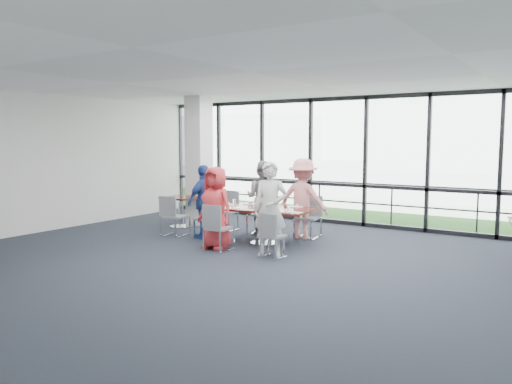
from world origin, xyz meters
The scene contains 38 objects.
floor centered at (0.00, 0.00, -0.01)m, with size 12.00×10.00×0.02m, color #232A33.
ceiling centered at (0.00, 0.00, 3.20)m, with size 12.00×10.00×0.04m, color white.
wall_left centered at (-6.00, 0.00, 1.60)m, with size 0.10×10.00×3.20m, color silver.
curtain_wall_back centered at (0.00, 5.00, 1.60)m, with size 12.00×0.10×3.20m, color white.
structural_column centered at (-3.60, 3.00, 1.60)m, with size 0.50×0.50×3.20m, color white.
apron centered at (0.00, 10.00, -0.02)m, with size 80.00×70.00×0.02m, color slate.
grass_strip centered at (0.00, 8.00, 0.01)m, with size 80.00×5.00×0.01m, color #204F18.
hangar_aux centered at (-18.00, 28.00, 2.00)m, with size 10.00×6.00×4.00m, color white.
guard_rail centered at (0.00, 5.60, 0.50)m, with size 0.06×0.06×12.00m, color #2D2D33.
main_table centered at (-0.95, 1.87, 0.63)m, with size 2.08×1.28×0.75m.
side_table_left centered at (-3.71, 2.43, 0.61)m, with size 0.77×0.77×0.75m.
diner_near_left centered at (-1.52, 0.98, 0.81)m, with size 0.79×0.51×1.62m, color red.
diner_near_right centered at (-0.29, 1.02, 0.87)m, with size 0.64×0.47×1.74m, color silver.
diner_far_left centered at (-1.54, 2.74, 0.83)m, with size 0.81×0.50×1.66m, color gray.
diner_far_right centered at (-0.55, 2.79, 0.87)m, with size 1.12×0.58×1.74m, color pink.
diner_end centered at (-2.37, 1.70, 0.80)m, with size 0.94×0.51×1.60m, color #26428F.
chair_main_nl centered at (-1.33, 0.83, 0.44)m, with size 0.43×0.43×0.88m, color slate, non-canonical shape.
chair_main_nr centered at (-0.17, 0.90, 0.41)m, with size 0.40×0.40×0.81m, color slate, non-canonical shape.
chair_main_fl centered at (-1.59, 2.79, 0.45)m, with size 0.44×0.44×0.89m, color slate, non-canonical shape.
chair_main_fr centered at (-0.46, 2.87, 0.45)m, with size 0.44×0.44×0.89m, color slate, non-canonical shape.
chair_main_end centered at (-2.38, 1.74, 0.41)m, with size 0.40×0.40×0.83m, color slate, non-canonical shape.
chair_spare_la centered at (-3.05, 1.49, 0.44)m, with size 0.43×0.43×0.88m, color slate, non-canonical shape.
chair_spare_lb centered at (-2.50, 2.69, 0.45)m, with size 0.44×0.44×0.90m, color slate, non-canonical shape.
plate_nl centered at (-1.42, 1.43, 0.76)m, with size 0.28×0.28×0.01m, color white.
plate_nr centered at (-0.28, 1.58, 0.76)m, with size 0.24×0.24×0.01m, color white.
plate_fl centered at (-1.51, 2.17, 0.76)m, with size 0.28×0.28×0.01m, color white.
plate_fr centered at (-0.44, 2.32, 0.76)m, with size 0.27×0.27×0.01m, color white.
plate_end centered at (-1.83, 1.80, 0.76)m, with size 0.25×0.25×0.01m, color white.
tumbler_a centered at (-1.15, 1.64, 0.82)m, with size 0.07×0.07×0.15m, color white.
tumbler_b centered at (-0.59, 1.72, 0.81)m, with size 0.06×0.06×0.13m, color white.
tumbler_c centered at (-0.96, 2.15, 0.82)m, with size 0.07×0.07×0.13m, color white.
tumbler_d centered at (-1.58, 1.70, 0.82)m, with size 0.07×0.07×0.15m, color white.
menu_a centered at (-1.06, 1.44, 0.75)m, with size 0.30×0.21×0.00m, color white.
menu_b centered at (-0.10, 1.62, 0.75)m, with size 0.28×0.20×0.00m, color white.
menu_c centered at (-0.86, 2.22, 0.75)m, with size 0.29×0.20×0.00m, color white.
condiment_caddy centered at (-0.92, 1.93, 0.77)m, with size 0.10×0.07×0.04m, color black.
ketchup_bottle centered at (-0.90, 1.93, 0.84)m, with size 0.06×0.06×0.18m, color #B70013.
green_bottle centered at (-0.88, 1.92, 0.85)m, with size 0.05×0.05×0.20m, color #19681A.
Camera 1 is at (4.44, -6.68, 2.14)m, focal length 35.00 mm.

